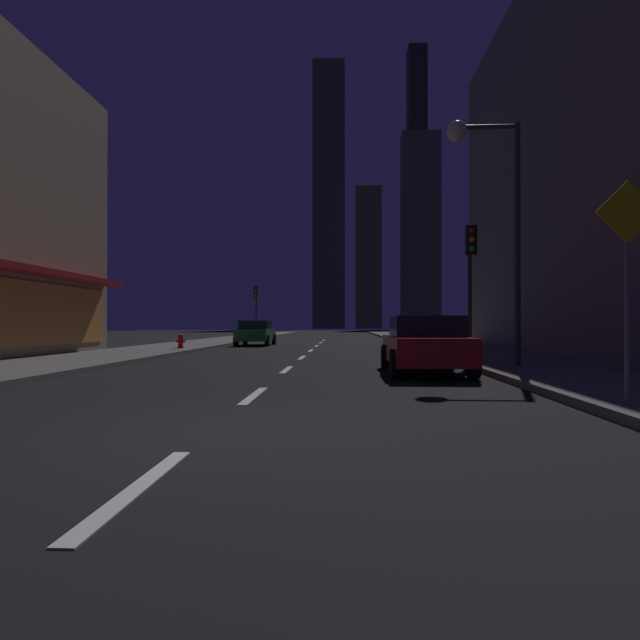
{
  "coord_description": "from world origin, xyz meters",
  "views": [
    {
      "loc": [
        1.57,
        -5.98,
        1.25
      ],
      "look_at": [
        0.0,
        28.31,
        1.51
      ],
      "focal_mm": 29.84,
      "sensor_mm": 36.0,
      "label": 1
    }
  ],
  "objects_px": {
    "fire_hydrant_far_left": "(181,341)",
    "car_parked_near": "(425,344)",
    "traffic_light_near_right": "(471,262)",
    "street_lamp_right": "(486,182)",
    "car_parked_far": "(256,333)",
    "traffic_light_far_left": "(256,300)",
    "pedestrian_crossing_sign": "(628,270)"
  },
  "relations": [
    {
      "from": "car_parked_far",
      "to": "fire_hydrant_far_left",
      "type": "xyz_separation_m",
      "value": [
        -2.3,
        -6.87,
        -0.29
      ]
    },
    {
      "from": "traffic_light_near_right",
      "to": "pedestrian_crossing_sign",
      "type": "height_order",
      "value": "traffic_light_near_right"
    },
    {
      "from": "fire_hydrant_far_left",
      "to": "traffic_light_near_right",
      "type": "relative_size",
      "value": 0.16
    },
    {
      "from": "street_lamp_right",
      "to": "car_parked_near",
      "type": "bearing_deg",
      "value": -152.57
    },
    {
      "from": "car_parked_near",
      "to": "traffic_light_far_left",
      "type": "distance_m",
      "value": 30.23
    },
    {
      "from": "traffic_light_far_left",
      "to": "pedestrian_crossing_sign",
      "type": "distance_m",
      "value": 36.23
    },
    {
      "from": "traffic_light_near_right",
      "to": "pedestrian_crossing_sign",
      "type": "bearing_deg",
      "value": -89.36
    },
    {
      "from": "pedestrian_crossing_sign",
      "to": "car_parked_near",
      "type": "bearing_deg",
      "value": 109.22
    },
    {
      "from": "car_parked_far",
      "to": "street_lamp_right",
      "type": "bearing_deg",
      "value": -61.28
    },
    {
      "from": "car_parked_far",
      "to": "fire_hydrant_far_left",
      "type": "height_order",
      "value": "car_parked_far"
    },
    {
      "from": "car_parked_near",
      "to": "fire_hydrant_far_left",
      "type": "distance_m",
      "value": 14.12
    },
    {
      "from": "traffic_light_near_right",
      "to": "street_lamp_right",
      "type": "xyz_separation_m",
      "value": [
        -0.12,
        -2.29,
        1.87
      ]
    },
    {
      "from": "traffic_light_far_left",
      "to": "car_parked_near",
      "type": "bearing_deg",
      "value": -72.42
    },
    {
      "from": "pedestrian_crossing_sign",
      "to": "traffic_light_near_right",
      "type": "bearing_deg",
      "value": 90.64
    },
    {
      "from": "car_parked_far",
      "to": "traffic_light_far_left",
      "type": "distance_m",
      "value": 11.83
    },
    {
      "from": "car_parked_far",
      "to": "pedestrian_crossing_sign",
      "type": "bearing_deg",
      "value": -68.24
    },
    {
      "from": "car_parked_far",
      "to": "traffic_light_far_left",
      "type": "height_order",
      "value": "traffic_light_far_left"
    },
    {
      "from": "car_parked_near",
      "to": "fire_hydrant_far_left",
      "type": "bearing_deg",
      "value": 132.31
    },
    {
      "from": "fire_hydrant_far_left",
      "to": "car_parked_far",
      "type": "bearing_deg",
      "value": 71.5
    },
    {
      "from": "car_parked_near",
      "to": "traffic_light_near_right",
      "type": "distance_m",
      "value": 4.47
    },
    {
      "from": "car_parked_far",
      "to": "traffic_light_near_right",
      "type": "xyz_separation_m",
      "value": [
        9.1,
        -14.09,
        2.45
      ]
    },
    {
      "from": "fire_hydrant_far_left",
      "to": "car_parked_near",
      "type": "bearing_deg",
      "value": -47.69
    },
    {
      "from": "traffic_light_far_left",
      "to": "pedestrian_crossing_sign",
      "type": "xyz_separation_m",
      "value": [
        11.1,
        -34.46,
        -1.18
      ]
    },
    {
      "from": "car_parked_far",
      "to": "street_lamp_right",
      "type": "height_order",
      "value": "street_lamp_right"
    },
    {
      "from": "traffic_light_near_right",
      "to": "street_lamp_right",
      "type": "bearing_deg",
      "value": -93.0
    },
    {
      "from": "car_parked_near",
      "to": "pedestrian_crossing_sign",
      "type": "bearing_deg",
      "value": -70.78
    },
    {
      "from": "car_parked_far",
      "to": "fire_hydrant_far_left",
      "type": "distance_m",
      "value": 7.25
    },
    {
      "from": "fire_hydrant_far_left",
      "to": "street_lamp_right",
      "type": "xyz_separation_m",
      "value": [
        11.28,
        -9.51,
        4.61
      ]
    },
    {
      "from": "fire_hydrant_far_left",
      "to": "traffic_light_near_right",
      "type": "height_order",
      "value": "traffic_light_near_right"
    },
    {
      "from": "street_lamp_right",
      "to": "car_parked_far",
      "type": "bearing_deg",
      "value": 118.72
    },
    {
      "from": "car_parked_far",
      "to": "traffic_light_far_left",
      "type": "bearing_deg",
      "value": 99.45
    },
    {
      "from": "car_parked_far",
      "to": "traffic_light_far_left",
      "type": "xyz_separation_m",
      "value": [
        -1.9,
        11.42,
        2.45
      ]
    }
  ]
}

